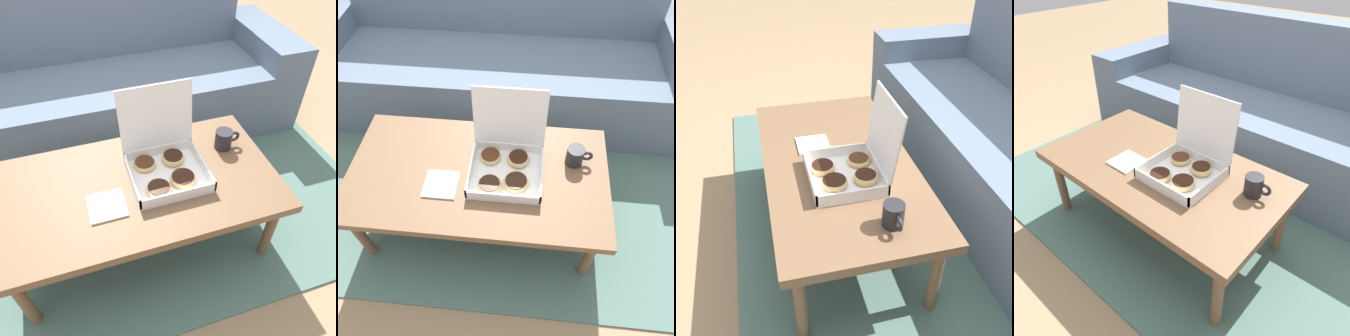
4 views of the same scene
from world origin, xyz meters
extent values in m
plane|color=#937756|center=(0.00, 0.00, 0.00)|extent=(12.00, 12.00, 0.00)
cube|color=#4C6B60|center=(0.00, 0.30, 0.01)|extent=(2.47, 1.88, 0.01)
cube|color=slate|center=(0.00, 0.63, 0.21)|extent=(1.87, 0.56, 0.42)
cube|color=slate|center=(0.00, 1.01, 0.43)|extent=(1.87, 0.20, 0.86)
cube|color=slate|center=(1.06, 0.73, 0.28)|extent=(0.24, 0.76, 0.56)
cube|color=brown|center=(0.00, -0.16, 0.37)|extent=(1.14, 0.62, 0.04)
cylinder|color=brown|center=(-0.51, -0.41, 0.18)|extent=(0.04, 0.04, 0.35)
cylinder|color=brown|center=(0.51, -0.41, 0.18)|extent=(0.04, 0.04, 0.35)
cylinder|color=brown|center=(-0.51, 0.08, 0.18)|extent=(0.04, 0.04, 0.35)
cylinder|color=brown|center=(0.51, 0.08, 0.18)|extent=(0.04, 0.04, 0.35)
cube|color=white|center=(0.12, -0.17, 0.40)|extent=(0.31, 0.28, 0.01)
cube|color=white|center=(0.12, -0.30, 0.43)|extent=(0.31, 0.01, 0.05)
cube|color=white|center=(0.12, -0.03, 0.43)|extent=(0.31, 0.01, 0.05)
cube|color=white|center=(-0.02, -0.17, 0.43)|extent=(0.01, 0.28, 0.05)
cube|color=white|center=(0.27, -0.17, 0.43)|extent=(0.01, 0.28, 0.05)
cube|color=white|center=(0.12, -0.01, 0.59)|extent=(0.31, 0.04, 0.28)
torus|color=#E5BC75|center=(0.06, -0.24, 0.42)|extent=(0.10, 0.10, 0.03)
cylinder|color=black|center=(0.06, -0.24, 0.43)|extent=(0.09, 0.09, 0.01)
torus|color=#E5BC75|center=(0.17, -0.09, 0.42)|extent=(0.10, 0.10, 0.04)
cylinder|color=black|center=(0.17, -0.09, 0.43)|extent=(0.08, 0.08, 0.02)
torus|color=#E5BC75|center=(0.05, -0.09, 0.42)|extent=(0.09, 0.09, 0.03)
cylinder|color=#472614|center=(0.05, -0.09, 0.42)|extent=(0.08, 0.08, 0.01)
torus|color=#E5BC75|center=(0.17, -0.22, 0.42)|extent=(0.10, 0.10, 0.03)
cylinder|color=black|center=(0.17, -0.22, 0.43)|extent=(0.09, 0.09, 0.01)
cylinder|color=#232328|center=(0.42, -0.07, 0.44)|extent=(0.08, 0.08, 0.09)
torus|color=#232328|center=(0.47, -0.07, 0.44)|extent=(0.05, 0.01, 0.05)
cube|color=white|center=(-0.14, -0.25, 0.40)|extent=(0.14, 0.14, 0.01)
camera|label=1|loc=(-0.16, -1.05, 1.37)|focal=35.00mm
camera|label=2|loc=(0.21, -1.00, 1.54)|focal=35.00mm
camera|label=3|loc=(1.33, -0.46, 1.34)|focal=42.00mm
camera|label=4|loc=(0.87, -1.03, 1.26)|focal=35.00mm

